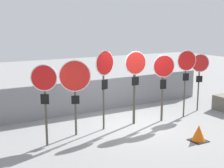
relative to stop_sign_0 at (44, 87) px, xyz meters
The scene contains 10 objects.
ground_plane 3.61m from the stop_sign_0, ahead, with size 40.00×40.00×0.00m, color gray.
fence_back 4.18m from the stop_sign_0, 38.23° to the left, with size 9.28×0.12×1.24m.
stop_sign_0 is the anchor object (origin of this frame).
stop_sign_1 1.12m from the stop_sign_0, 19.90° to the left, with size 0.89×0.39×2.33m.
stop_sign_2 2.13m from the stop_sign_0, 11.77° to the left, with size 0.76×0.28×2.56m.
stop_sign_3 3.25m from the stop_sign_0, ahead, with size 0.77×0.17×2.49m.
stop_sign_4 4.24m from the stop_sign_0, ahead, with size 0.75×0.26×2.34m.
stop_sign_5 5.25m from the stop_sign_0, ahead, with size 0.72×0.21×2.45m.
stop_sign_6 6.29m from the stop_sign_0, ahead, with size 0.63×0.35×2.24m.
traffic_cone_0 4.60m from the stop_sign_0, 24.39° to the right, with size 0.47×0.47×0.48m.
Camera 1 is at (-5.64, -8.38, 3.38)m, focal length 50.00 mm.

